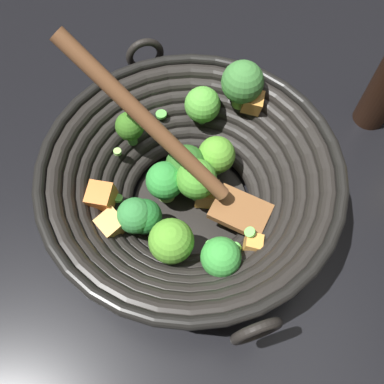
# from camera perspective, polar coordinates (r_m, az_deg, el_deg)

# --- Properties ---
(ground_plane) EXTENTS (4.00, 4.00, 0.00)m
(ground_plane) POSITION_cam_1_polar(r_m,az_deg,el_deg) (0.56, -0.18, -1.94)
(ground_plane) COLOR black
(wok) EXTENTS (0.40, 0.37, 0.24)m
(wok) POSITION_cam_1_polar(r_m,az_deg,el_deg) (0.50, -0.25, 1.60)
(wok) COLOR black
(wok) RESTS_ON ground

